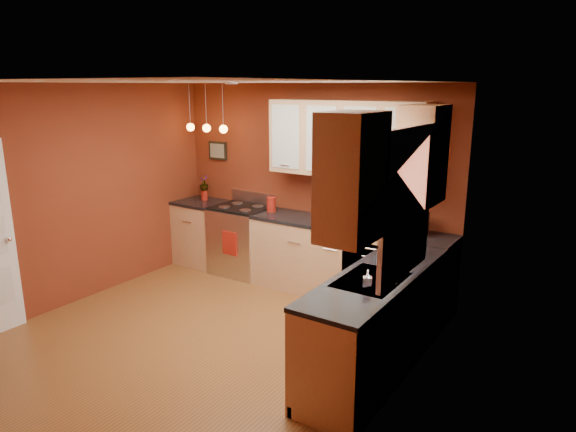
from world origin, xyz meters
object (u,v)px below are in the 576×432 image
Objects in this scene: red_canister at (271,204)px; soap_pump at (368,280)px; gas_range at (242,239)px; coffee_maker at (418,224)px; sink at (371,282)px.

red_canister is 1.18× the size of soap_pump.
red_canister is at bearing 4.51° from gas_range.
coffee_maker is at bearing 96.41° from soap_pump.
sink is at bearing -35.70° from red_canister.
sink reaches higher than gas_range.
soap_pump is (0.06, -0.23, 0.11)m from sink.
gas_range is at bearing 147.25° from soap_pump.
gas_range is at bearing -175.06° from coffee_maker.
sink is 4.24× the size of soap_pump.
sink reaches higher than red_canister.
sink reaches higher than soap_pump.
coffee_maker reaches higher than soap_pump.
gas_range is 5.72× the size of red_canister.
sink is 1.56m from coffee_maker.
coffee_maker is (-0.14, 1.55, 0.15)m from sink.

